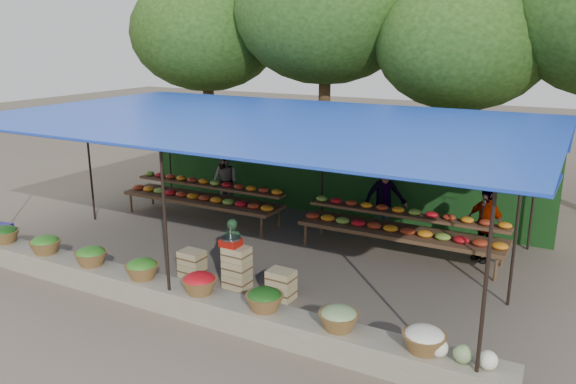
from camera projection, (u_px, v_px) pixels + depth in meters
The scene contains 16 objects.
ground at pixel (262, 254), 11.60m from camera, with size 60.00×60.00×0.00m, color brown.
stone_curb at pixel (176, 297), 9.22m from camera, with size 10.60×0.55×0.40m, color slate.
stall_canopy at pixel (262, 125), 10.94m from camera, with size 10.80×6.60×2.82m.
produce_baskets at pixel (170, 276), 9.17m from camera, with size 8.98×0.58×0.34m.
netting_backdrop at pixel (327, 165), 13.94m from camera, with size 10.60×0.06×2.50m, color #1C4D1B.
tree_row at pixel (391, 23), 15.28m from camera, with size 16.51×5.50×7.12m.
fruit_table_left at pixel (203, 195), 13.73m from camera, with size 4.21×0.95×0.93m.
fruit_table_right at pixel (401, 226), 11.44m from camera, with size 4.21×0.95×0.93m.
crate_counter at pixel (236, 271), 9.99m from camera, with size 2.36×0.35×0.77m.
weighing_scale at pixel (231, 241), 9.88m from camera, with size 0.36×0.36×0.38m.
vendor_seated at pixel (233, 248), 10.35m from camera, with size 0.42×0.27×1.15m, color #1C3E21.
customer_left at pixel (225, 182), 14.26m from camera, with size 0.75×0.58×1.54m, color slate.
customer_mid at pixel (385, 196), 12.74m from camera, with size 1.10×0.63×1.70m, color slate.
customer_right at pixel (485, 224), 11.09m from camera, with size 0.89×0.37×1.53m, color slate.
blue_crate_front at pixel (23, 253), 11.22m from camera, with size 0.57×0.41×0.34m, color navy.
blue_crate_back at pixel (0, 231), 12.57m from camera, with size 0.49×0.35×0.29m, color navy.
Camera 1 is at (5.63, -9.28, 4.34)m, focal length 35.00 mm.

